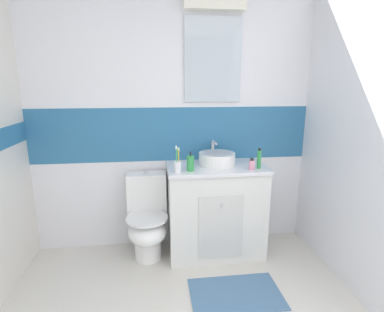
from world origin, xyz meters
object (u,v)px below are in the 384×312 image
at_px(sink_basin, 217,158).
at_px(toothpaste_tube_upright, 259,159).
at_px(soap_dispenser, 190,163).
at_px(toilet, 147,220).
at_px(perfume_flask_small, 252,164).
at_px(toothbrush_cup, 178,165).

relative_size(sink_basin, toothpaste_tube_upright, 2.10).
bearing_deg(soap_dispenser, toilet, 160.18).
distance_m(sink_basin, toilet, 0.84).
xyz_separation_m(sink_basin, perfume_flask_small, (0.26, -0.21, -0.01)).
height_order(sink_basin, toothpaste_tube_upright, sink_basin).
distance_m(soap_dispenser, toothpaste_tube_upright, 0.59).
distance_m(sink_basin, soap_dispenser, 0.31).
bearing_deg(toothbrush_cup, soap_dispenser, 15.73).
bearing_deg(toothpaste_tube_upright, perfume_flask_small, -154.27).
distance_m(toothpaste_tube_upright, perfume_flask_small, 0.09).
distance_m(toothbrush_cup, soap_dispenser, 0.11).
bearing_deg(toothbrush_cup, sink_basin, 28.32).
distance_m(toilet, toothpaste_tube_upright, 1.14).
xyz_separation_m(sink_basin, toothpaste_tube_upright, (0.33, -0.17, 0.03)).
height_order(soap_dispenser, perfume_flask_small, soap_dispenser).
relative_size(toilet, toothpaste_tube_upright, 4.36).
distance_m(sink_basin, toothbrush_cup, 0.42).
xyz_separation_m(toothbrush_cup, perfume_flask_small, (0.63, -0.01, -0.01)).
distance_m(soap_dispenser, perfume_flask_small, 0.52).
relative_size(toothbrush_cup, perfume_flask_small, 2.21).
relative_size(toothpaste_tube_upright, perfume_flask_small, 1.74).
xyz_separation_m(soap_dispenser, perfume_flask_small, (0.52, -0.04, -0.02)).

